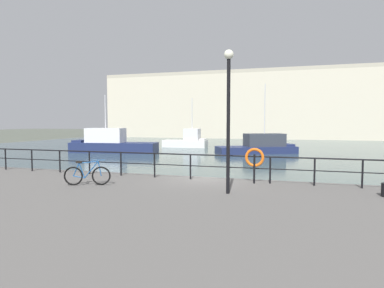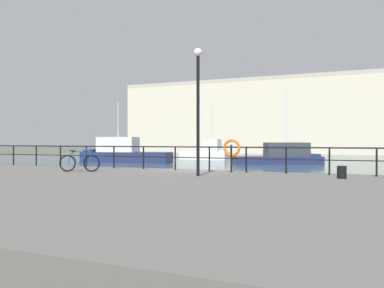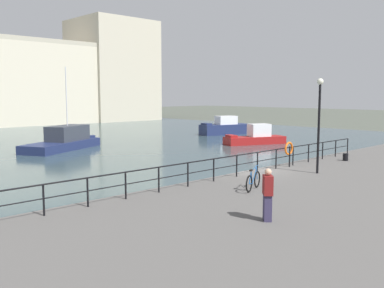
# 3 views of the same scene
# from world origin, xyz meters

# --- Properties ---
(ground_plane) EXTENTS (240.00, 240.00, 0.00)m
(ground_plane) POSITION_xyz_m (0.00, 0.00, 0.00)
(ground_plane) COLOR #4C5147
(water_basin) EXTENTS (80.00, 60.00, 0.01)m
(water_basin) POSITION_xyz_m (0.00, 30.20, 0.01)
(water_basin) COLOR #33474C
(water_basin) RESTS_ON ground_plane
(quay_promenade) EXTENTS (56.00, 13.00, 0.95)m
(quay_promenade) POSITION_xyz_m (0.00, -6.50, 0.47)
(quay_promenade) COLOR #565451
(quay_promenade) RESTS_ON ground_plane
(moored_harbor_tender) EXTENTS (6.70, 3.69, 2.28)m
(moored_harbor_tender) POSITION_xyz_m (21.76, 21.41, 0.86)
(moored_harbor_tender) COLOR navy
(moored_harbor_tender) RESTS_ON water_basin
(moored_cabin_cruiser) EXTENTS (6.44, 4.14, 2.00)m
(moored_cabin_cruiser) POSITION_xyz_m (16.14, 12.27, 0.68)
(moored_cabin_cruiser) COLOR maroon
(moored_cabin_cruiser) RESTS_ON water_basin
(moored_green_narrowboat) EXTENTS (8.78, 6.39, 7.42)m
(moored_green_narrowboat) POSITION_xyz_m (0.39, 21.77, 0.81)
(moored_green_narrowboat) COLOR navy
(moored_green_narrowboat) RESTS_ON water_basin
(quay_railing) EXTENTS (23.02, 0.07, 1.08)m
(quay_railing) POSITION_xyz_m (-2.14, -0.75, 1.68)
(quay_railing) COLOR black
(quay_railing) RESTS_ON quay_promenade
(parked_bicycle) EXTENTS (1.69, 0.65, 0.98)m
(parked_bicycle) POSITION_xyz_m (-3.89, -3.15, 1.33)
(parked_bicycle) COLOR black
(parked_bicycle) RESTS_ON quay_promenade
(mooring_bollard) EXTENTS (0.32, 0.32, 0.44)m
(mooring_bollard) POSITION_xyz_m (6.54, -2.02, 1.17)
(mooring_bollard) COLOR black
(mooring_bollard) RESTS_ON quay_promenade
(life_ring_stand) EXTENTS (0.75, 0.16, 1.40)m
(life_ring_stand) POSITION_xyz_m (2.18, -0.86, 1.92)
(life_ring_stand) COLOR black
(life_ring_stand) RESTS_ON quay_promenade
(quay_lamp_post) EXTENTS (0.32, 0.32, 4.80)m
(quay_lamp_post) POSITION_xyz_m (1.52, -3.02, 4.00)
(quay_lamp_post) COLOR black
(quay_lamp_post) RESTS_ON quay_promenade
(standing_person) EXTENTS (0.51, 0.51, 1.69)m
(standing_person) POSITION_xyz_m (-7.12, -6.24, 1.81)
(standing_person) COLOR #332D4C
(standing_person) RESTS_ON quay_promenade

